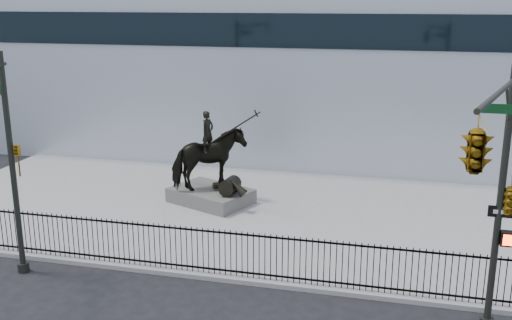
# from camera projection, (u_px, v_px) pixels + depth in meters

# --- Properties ---
(ground) EXTENTS (120.00, 120.00, 0.00)m
(ground) POSITION_uv_depth(u_px,v_px,m) (231.00, 300.00, 17.37)
(ground) COLOR black
(ground) RESTS_ON ground
(plaza) EXTENTS (30.00, 12.00, 0.15)m
(plaza) POSITION_uv_depth(u_px,v_px,m) (281.00, 216.00, 23.90)
(plaza) COLOR gray
(plaza) RESTS_ON ground
(building) EXTENTS (44.00, 14.00, 9.00)m
(building) POSITION_uv_depth(u_px,v_px,m) (327.00, 68.00, 34.92)
(building) COLOR silver
(building) RESTS_ON ground
(picket_fence) EXTENTS (22.10, 0.10, 1.50)m
(picket_fence) POSITION_uv_depth(u_px,v_px,m) (243.00, 254.00, 18.30)
(picket_fence) COLOR black
(picket_fence) RESTS_ON plaza
(statue_plinth) EXTENTS (3.79, 3.25, 0.60)m
(statue_plinth) POSITION_uv_depth(u_px,v_px,m) (211.00, 196.00, 25.14)
(statue_plinth) COLOR #585651
(statue_plinth) RESTS_ON plaza
(equestrian_statue) EXTENTS (3.79, 3.16, 3.46)m
(equestrian_statue) POSITION_uv_depth(u_px,v_px,m) (211.00, 160.00, 24.69)
(equestrian_statue) COLOR black
(equestrian_statue) RESTS_ON statue_plinth
(traffic_signal_left) EXTENTS (1.52, 4.84, 7.00)m
(traffic_signal_left) POSITION_uv_depth(u_px,v_px,m) (0.00, 157.00, 17.31)
(traffic_signal_left) COLOR black
(traffic_signal_left) RESTS_ON ground
(traffic_signal_right) EXTENTS (2.17, 6.86, 7.00)m
(traffic_signal_right) POSITION_uv_depth(u_px,v_px,m) (494.00, 175.00, 12.71)
(traffic_signal_right) COLOR black
(traffic_signal_right) RESTS_ON ground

